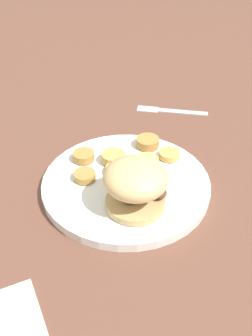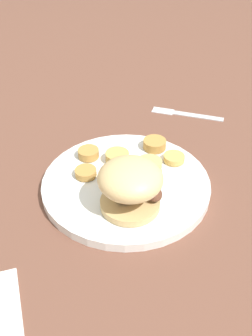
% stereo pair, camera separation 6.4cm
% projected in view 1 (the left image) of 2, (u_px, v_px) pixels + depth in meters
% --- Properties ---
extents(ground_plane, '(4.00, 4.00, 0.00)m').
position_uv_depth(ground_plane, '(126.00, 188.00, 0.66)').
color(ground_plane, brown).
extents(dinner_plate, '(0.28, 0.28, 0.02)m').
position_uv_depth(dinner_plate, '(126.00, 183.00, 0.66)').
color(dinner_plate, white).
rests_on(dinner_plate, ground_plane).
extents(sandwich, '(0.10, 0.13, 0.08)m').
position_uv_depth(sandwich, '(136.00, 183.00, 0.58)').
color(sandwich, tan).
rests_on(sandwich, dinner_plate).
extents(potato_round_0, '(0.04, 0.04, 0.01)m').
position_uv_depth(potato_round_0, '(146.00, 162.00, 0.68)').
color(potato_round_0, '#DBB766').
rests_on(potato_round_0, dinner_plate).
extents(potato_round_1, '(0.04, 0.04, 0.01)m').
position_uv_depth(potato_round_1, '(85.00, 176.00, 0.65)').
color(potato_round_1, '#BC8942').
rests_on(potato_round_1, dinner_plate).
extents(potato_round_2, '(0.04, 0.04, 0.01)m').
position_uv_depth(potato_round_2, '(169.00, 155.00, 0.70)').
color(potato_round_2, tan).
rests_on(potato_round_2, dinner_plate).
extents(potato_round_3, '(0.05, 0.05, 0.01)m').
position_uv_depth(potato_round_3, '(120.00, 170.00, 0.66)').
color(potato_round_3, '#DBB766').
rests_on(potato_round_3, dinner_plate).
extents(potato_round_4, '(0.04, 0.04, 0.01)m').
position_uv_depth(potato_round_4, '(148.00, 172.00, 0.66)').
color(potato_round_4, tan).
rests_on(potato_round_4, dinner_plate).
extents(potato_round_5, '(0.04, 0.04, 0.02)m').
position_uv_depth(potato_round_5, '(148.00, 142.00, 0.73)').
color(potato_round_5, '#BC8942').
rests_on(potato_round_5, dinner_plate).
extents(potato_round_6, '(0.04, 0.04, 0.02)m').
position_uv_depth(potato_round_6, '(113.00, 158.00, 0.69)').
color(potato_round_6, tan).
rests_on(potato_round_6, dinner_plate).
extents(potato_round_7, '(0.04, 0.04, 0.01)m').
position_uv_depth(potato_round_7, '(84.00, 156.00, 0.69)').
color(potato_round_7, '#BC8942').
rests_on(potato_round_7, dinner_plate).
extents(fork, '(0.15, 0.06, 0.00)m').
position_uv_depth(fork, '(171.00, 111.00, 0.86)').
color(fork, silver).
rests_on(fork, ground_plane).
extents(napkin, '(0.11, 0.14, 0.01)m').
position_uv_depth(napkin, '(11.00, 328.00, 0.46)').
color(napkin, white).
rests_on(napkin, ground_plane).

